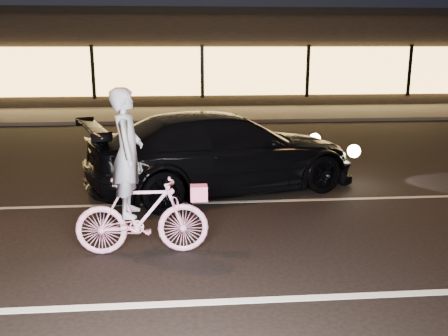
{
  "coord_description": "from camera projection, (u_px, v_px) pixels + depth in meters",
  "views": [
    {
      "loc": [
        -0.91,
        -6.41,
        2.75
      ],
      "look_at": [
        -0.31,
        0.6,
        0.98
      ],
      "focal_mm": 40.0,
      "sensor_mm": 36.0,
      "label": 1
    }
  ],
  "objects": [
    {
      "name": "ground",
      "position": [
        250.0,
        246.0,
        6.94
      ],
      "size": [
        90.0,
        90.0,
        0.0
      ],
      "primitive_type": "plane",
      "color": "black",
      "rests_on": "ground"
    },
    {
      "name": "lane_stripe_near",
      "position": [
        268.0,
        300.0,
        5.49
      ],
      "size": [
        60.0,
        0.12,
        0.01
      ],
      "primitive_type": "cube",
      "color": "silver",
      "rests_on": "ground"
    },
    {
      "name": "lane_stripe_far",
      "position": [
        234.0,
        202.0,
        8.87
      ],
      "size": [
        60.0,
        0.1,
        0.01
      ],
      "primitive_type": "cube",
      "color": "gray",
      "rests_on": "ground"
    },
    {
      "name": "sidewalk",
      "position": [
        205.0,
        114.0,
        19.49
      ],
      "size": [
        30.0,
        4.0,
        0.12
      ],
      "primitive_type": "cube",
      "color": "#383533",
      "rests_on": "ground"
    },
    {
      "name": "storefront",
      "position": [
        199.0,
        56.0,
        24.75
      ],
      "size": [
        25.4,
        8.42,
        4.2
      ],
      "color": "black",
      "rests_on": "ground"
    },
    {
      "name": "cyclist",
      "position": [
        138.0,
        197.0,
        6.52
      ],
      "size": [
        1.76,
        0.61,
        2.22
      ],
      "rotation": [
        0.0,
        0.0,
        1.57
      ],
      "color": "#EF3B96",
      "rests_on": "ground"
    },
    {
      "name": "sedan",
      "position": [
        224.0,
        152.0,
        9.45
      ],
      "size": [
        5.58,
        3.63,
        1.5
      ],
      "rotation": [
        0.0,
        0.0,
        1.89
      ],
      "color": "black",
      "rests_on": "ground"
    }
  ]
}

